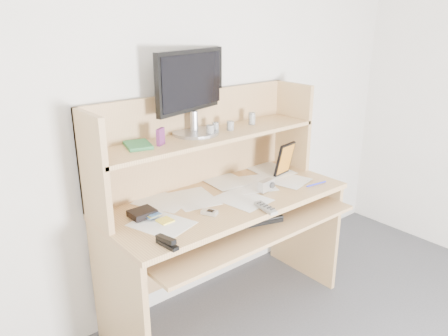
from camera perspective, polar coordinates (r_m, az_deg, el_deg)
back_wall at (r=2.53m, az=-4.39°, el=8.88°), size 3.60×0.04×2.50m
desk at (r=2.51m, az=-0.89°, el=-4.46°), size 1.40×0.70×1.30m
paper_clutter at (r=2.43m, az=0.30°, el=-3.79°), size 1.32×0.54×0.01m
keyboard at (r=2.37m, az=2.16°, el=-6.79°), size 0.47×0.29×0.03m
tv_remote at (r=2.28m, az=5.46°, el=-5.20°), size 0.07×0.17×0.02m
flip_phone at (r=2.22m, az=-1.93°, el=-5.69°), size 0.08×0.09×0.02m
stapler at (r=1.94m, az=-7.44°, el=-9.50°), size 0.05×0.13×0.04m
wallet at (r=2.23m, az=-10.63°, el=-5.82°), size 0.13×0.10×0.03m
sticky_note_pad at (r=2.17m, az=-7.69°, el=-6.84°), size 0.07×0.07×0.01m
digital_camera at (r=2.50m, az=5.50°, el=-2.28°), size 0.11×0.05×0.06m
game_case at (r=2.74m, az=7.92°, el=1.17°), size 0.15×0.04×0.21m
blue_pen at (r=2.65m, az=11.98°, el=-2.05°), size 0.15×0.03×0.01m
card_box at (r=2.24m, az=-8.28°, el=4.07°), size 0.06×0.05×0.09m
shelf_book at (r=2.24m, az=-11.18°, el=2.96°), size 0.16×0.19×0.02m
chip_stack_a at (r=2.39m, az=-1.81°, el=4.92°), size 0.05×0.05×0.06m
chip_stack_b at (r=2.47m, az=-1.11°, el=5.35°), size 0.05×0.05×0.06m
chip_stack_c at (r=2.51m, az=0.82°, el=5.55°), size 0.04×0.04×0.05m
chip_stack_d at (r=2.65m, az=3.66°, el=6.48°), size 0.05×0.05×0.07m
monitor at (r=2.41m, az=-4.23°, el=10.17°), size 0.52×0.26×0.46m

